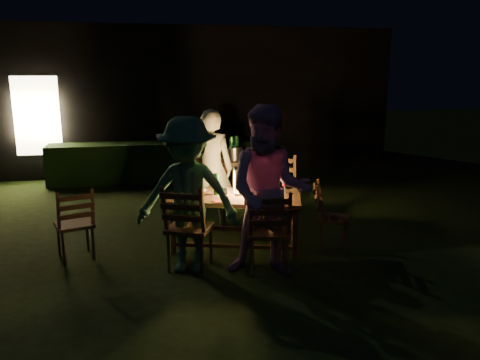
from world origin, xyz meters
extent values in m
plane|color=black|center=(0.00, 0.00, 0.00)|extent=(40.00, 40.00, 0.00)
cube|color=black|center=(0.00, 6.20, 1.60)|extent=(10.00, 4.00, 3.20)
cube|color=#FFE5B2|center=(-2.80, 4.21, 1.35)|extent=(0.90, 0.06, 1.60)
cube|color=black|center=(-0.50, 3.75, 0.40)|extent=(4.20, 0.70, 0.80)
cube|color=#462B17|center=(0.45, -0.38, 0.66)|extent=(1.82, 1.27, 0.05)
cube|color=#462B17|center=(-0.37, -0.48, 0.30)|extent=(0.06, 0.06, 0.61)
cube|color=#462B17|center=(-0.17, 0.17, 0.30)|extent=(0.06, 0.06, 0.61)
cube|color=#462B17|center=(1.07, -0.92, 0.30)|extent=(0.06, 0.06, 0.61)
cube|color=#462B17|center=(1.27, -0.28, 0.30)|extent=(0.06, 0.06, 0.61)
cube|color=#462B17|center=(-0.20, -0.96, 0.49)|extent=(0.62, 0.61, 0.04)
cube|color=#462B17|center=(-0.29, -1.15, 0.79)|extent=(0.50, 0.34, 0.56)
cube|color=#462B17|center=(0.66, -1.23, 0.47)|extent=(0.53, 0.51, 0.04)
cube|color=#462B17|center=(0.62, -1.42, 0.76)|extent=(0.48, 0.23, 0.54)
cube|color=#462B17|center=(0.24, 0.47, 0.48)|extent=(0.54, 0.52, 0.04)
cube|color=#462B17|center=(0.28, 0.67, 0.78)|extent=(0.49, 0.24, 0.56)
cube|color=#462B17|center=(1.20, 0.18, 0.49)|extent=(0.58, 0.57, 0.04)
cube|color=#462B17|center=(1.25, 0.38, 0.80)|extent=(0.50, 0.28, 0.56)
cube|color=#462B17|center=(1.65, -0.75, 0.41)|extent=(0.51, 0.52, 0.04)
cube|color=#462B17|center=(1.48, -0.68, 0.67)|extent=(0.28, 0.42, 0.47)
cube|color=#462B17|center=(-1.54, -0.39, 0.43)|extent=(0.52, 0.51, 0.04)
cube|color=#462B17|center=(-1.48, -0.56, 0.70)|extent=(0.44, 0.26, 0.49)
imported|color=beige|center=(0.27, 0.54, 0.86)|extent=(0.72, 0.58, 1.72)
imported|color=#C084B1|center=(0.64, -1.29, 0.95)|extent=(1.09, 0.96, 1.90)
imported|color=#38714B|center=(-0.22, -1.03, 0.88)|extent=(1.28, 0.97, 1.77)
cube|color=white|center=(0.51, -0.34, 0.70)|extent=(0.15, 0.15, 0.03)
cube|color=white|center=(0.51, -0.34, 1.02)|extent=(0.16, 0.16, 0.03)
cylinder|color=#FF9E3F|center=(0.51, -0.34, 0.82)|extent=(0.09, 0.09, 0.18)
cylinder|color=white|center=(-0.01, 0.00, 0.69)|extent=(0.25, 0.25, 0.01)
cylinder|color=white|center=(-0.14, -0.42, 0.69)|extent=(0.25, 0.25, 0.01)
cylinder|color=white|center=(0.95, -0.30, 0.69)|extent=(0.25, 0.25, 0.01)
cylinder|color=white|center=(0.82, -0.72, 0.69)|extent=(0.25, 0.25, 0.01)
cylinder|color=#0F471E|center=(0.21, -0.30, 0.83)|extent=(0.07, 0.07, 0.28)
cube|color=red|center=(0.21, -0.64, 0.69)|extent=(0.18, 0.14, 0.01)
cube|color=red|center=(0.89, -0.83, 0.69)|extent=(0.18, 0.14, 0.01)
cube|color=black|center=(-0.23, -0.48, 0.69)|extent=(0.14, 0.07, 0.01)
cylinder|color=olive|center=(0.81, 1.58, 0.76)|extent=(0.58, 0.58, 0.04)
cylinder|color=olive|center=(0.81, 1.58, 0.38)|extent=(0.07, 0.07, 0.76)
cylinder|color=#A5A8AD|center=(0.81, 1.58, 0.89)|extent=(0.30, 0.30, 0.22)
cylinder|color=#0F471E|center=(0.76, 1.54, 0.94)|extent=(0.07, 0.07, 0.32)
cylinder|color=#0F471E|center=(0.86, 1.62, 0.94)|extent=(0.07, 0.07, 0.32)
camera|label=1|loc=(-0.66, -6.06, 2.22)|focal=35.00mm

